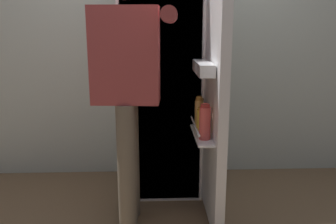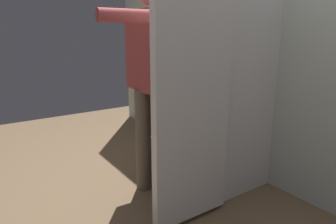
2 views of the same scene
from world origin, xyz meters
The scene contains 4 objects.
ground_plane centered at (0.00, 0.00, 0.00)m, with size 5.63×5.63×0.00m, color brown.
kitchen_wall centered at (0.00, 0.86, 1.31)m, with size 4.40×0.10×2.62m, color beige.
refrigerator centered at (0.03, 0.48, 0.88)m, with size 0.64×1.12×1.77m.
person centered at (-0.21, 0.00, 0.95)m, with size 0.52×0.73×1.60m.
Camera 1 is at (-0.05, -2.15, 1.26)m, focal length 38.32 mm.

